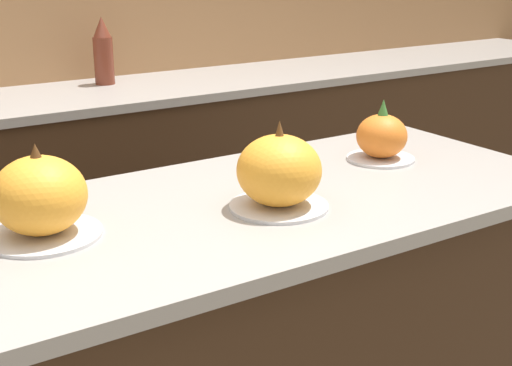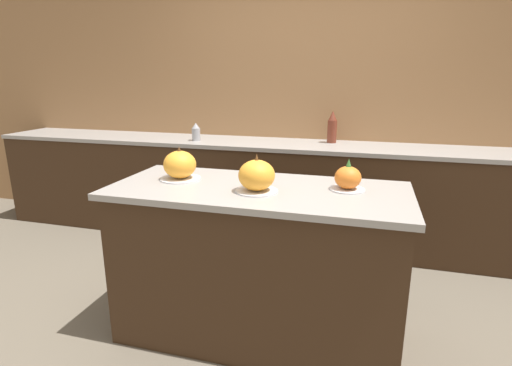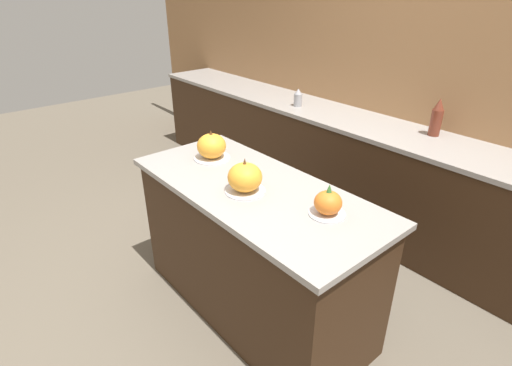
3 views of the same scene
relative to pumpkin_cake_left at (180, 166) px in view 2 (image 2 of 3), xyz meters
The scene contains 9 objects.
ground_plane 1.11m from the pumpkin_cake_left, ahead, with size 12.00×12.00×0.00m, color #665B4C.
wall_back 1.80m from the pumpkin_cake_left, 74.09° to the left, with size 8.00×0.06×2.50m.
kitchen_island 0.73m from the pumpkin_cake_left, ahead, with size 1.63×0.71×0.91m.
back_counter 1.56m from the pumpkin_cake_left, 70.55° to the left, with size 6.00×0.60×0.92m.
pumpkin_cake_left is the anchor object (origin of this frame).
pumpkin_cake_center 0.52m from the pumpkin_cake_left, 13.91° to the right, with size 0.23×0.23×0.20m.
pumpkin_cake_right 0.96m from the pumpkin_cake_left, ahead, with size 0.19×0.19×0.17m.
bottle_tall 1.69m from the pumpkin_cake_left, 64.05° to the left, with size 0.08×0.08×0.28m.
bottle_short 1.38m from the pumpkin_cake_left, 110.16° to the left, with size 0.08×0.08×0.16m.
Camera 2 is at (0.56, -2.02, 1.51)m, focal length 28.00 mm.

